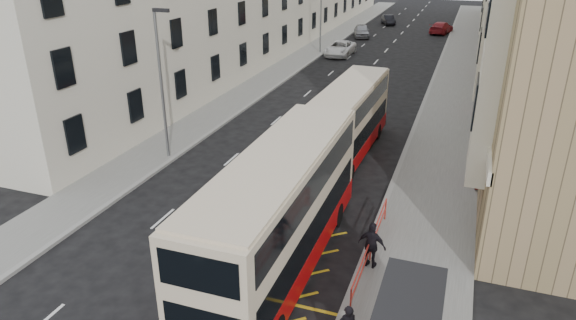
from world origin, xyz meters
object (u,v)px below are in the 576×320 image
at_px(pedestrian_far, 372,245).
at_px(car_red, 441,28).
at_px(double_decker_rear, 348,121).
at_px(car_silver, 362,31).
at_px(white_van, 340,48).
at_px(street_lamp_far, 321,9).
at_px(street_lamp_near, 161,77).
at_px(double_decker_front, 280,213).
at_px(car_dark, 388,20).

height_order(pedestrian_far, car_red, pedestrian_far).
relative_size(double_decker_rear, car_silver, 2.28).
bearing_deg(white_van, pedestrian_far, -73.12).
distance_m(double_decker_rear, car_silver, 38.14).
relative_size(street_lamp_far, white_van, 1.52).
xyz_separation_m(street_lamp_near, street_lamp_far, (0.00, 30.00, 0.00)).
bearing_deg(double_decker_front, pedestrian_far, 18.41).
xyz_separation_m(double_decker_rear, white_van, (-7.07, 26.03, -1.33)).
xyz_separation_m(double_decker_rear, car_red, (1.83, 43.52, -1.33)).
distance_m(street_lamp_near, street_lamp_far, 30.00).
height_order(double_decker_front, car_silver, double_decker_front).
bearing_deg(car_silver, double_decker_rear, -93.80).
relative_size(street_lamp_far, car_silver, 1.78).
relative_size(car_silver, car_red, 0.89).
height_order(street_lamp_near, double_decker_rear, street_lamp_near).
relative_size(double_decker_front, white_van, 2.21).
distance_m(car_silver, car_red, 10.94).
xyz_separation_m(double_decker_rear, car_dark, (-5.82, 48.58, -1.42)).
relative_size(street_lamp_far, pedestrian_far, 4.39).
height_order(street_lamp_far, double_decker_front, street_lamp_far).
height_order(double_decker_front, car_dark, double_decker_front).
height_order(pedestrian_far, car_silver, pedestrian_far).
height_order(white_van, car_red, white_van).
relative_size(street_lamp_far, car_red, 1.58).
bearing_deg(street_lamp_near, double_decker_rear, 22.03).
relative_size(double_decker_rear, white_van, 1.93).
height_order(double_decker_front, car_red, double_decker_front).
bearing_deg(pedestrian_far, car_silver, -65.80).
relative_size(car_silver, car_dark, 1.15).
bearing_deg(double_decker_front, street_lamp_far, 103.96).
bearing_deg(pedestrian_far, double_decker_rear, -60.14).
height_order(double_decker_front, double_decker_rear, double_decker_front).
distance_m(street_lamp_near, double_decker_front, 12.47).
height_order(double_decker_front, white_van, double_decker_front).
xyz_separation_m(street_lamp_far, car_dark, (3.45, 22.34, -4.00)).
bearing_deg(street_lamp_far, car_red, 57.27).
bearing_deg(street_lamp_near, double_decker_front, -39.00).
bearing_deg(car_red, pedestrian_far, 103.46).
distance_m(white_van, car_red, 19.62).
distance_m(double_decker_front, car_red, 55.03).
bearing_deg(pedestrian_far, street_lamp_near, -16.03).
bearing_deg(street_lamp_far, double_decker_rear, -70.55).
xyz_separation_m(pedestrian_far, white_van, (-10.50, 36.43, -0.33)).
bearing_deg(double_decker_rear, car_silver, 102.64).
height_order(car_dark, car_red, car_red).
bearing_deg(street_lamp_far, white_van, -5.79).
distance_m(white_van, car_dark, 22.59).
relative_size(pedestrian_far, car_silver, 0.41).
bearing_deg(double_decker_rear, pedestrian_far, -70.07).
height_order(pedestrian_far, car_dark, pedestrian_far).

